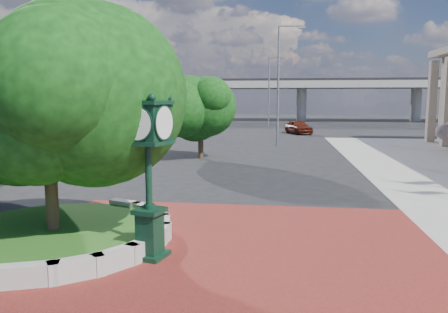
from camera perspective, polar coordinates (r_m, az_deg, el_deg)
ground at (r=12.39m, az=-0.11°, el=-12.01°), size 200.00×200.00×0.00m
plaza at (r=11.45m, az=-0.80°, el=-13.59°), size 12.00×12.00×0.04m
planter_wall at (r=12.92m, az=-12.29°, el=-10.08°), size 2.96×6.77×0.54m
grass_bed at (r=13.87m, az=-21.35°, el=-9.51°), size 6.10×6.10×0.40m
overpass at (r=81.61m, az=6.43°, el=9.27°), size 90.00×12.00×7.50m
tree_planter at (r=13.30m, az=-22.08°, el=5.18°), size 5.20×5.20×6.33m
tree_street at (r=30.09m, az=-3.08°, el=5.87°), size 4.40×4.40×5.45m
post_clock at (r=11.24m, az=-9.87°, el=-0.40°), size 1.17×1.17×4.76m
parked_car at (r=51.88m, az=9.70°, el=3.85°), size 3.53×5.21×1.65m
street_lamp_near at (r=38.44m, az=7.48°, el=10.37°), size 2.30×0.62×10.29m
street_lamp_far at (r=54.59m, az=6.12°, el=8.83°), size 2.04×0.26×9.09m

